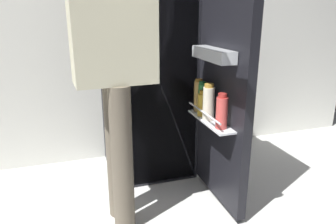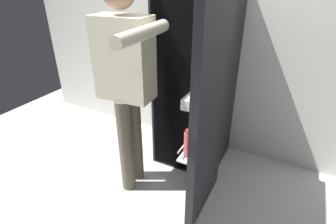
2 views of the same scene
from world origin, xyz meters
name	(u,v)px [view 2 (image 2 of 2)]	position (x,y,z in m)	size (l,w,h in m)	color
ground_plane	(169,186)	(0.00, 0.00, 0.00)	(5.34, 5.34, 0.00)	silver
kitchen_wall	(211,33)	(0.00, 0.89, 1.20)	(4.40, 0.10, 2.41)	silver
refrigerator	(197,84)	(0.03, 0.48, 0.83)	(0.68, 1.19, 1.66)	black
person	(127,76)	(-0.31, -0.09, 1.03)	(0.57, 0.73, 1.71)	#665B4C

